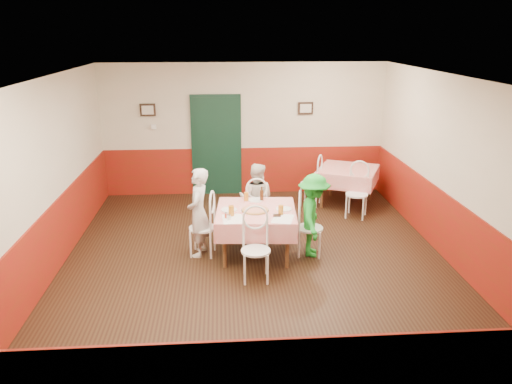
{
  "coord_description": "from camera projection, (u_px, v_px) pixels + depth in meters",
  "views": [
    {
      "loc": [
        -0.51,
        -7.01,
        3.44
      ],
      "look_at": [
        0.02,
        0.28,
        1.05
      ],
      "focal_mm": 35.0,
      "sensor_mm": 36.0,
      "label": 1
    }
  ],
  "objects": [
    {
      "name": "floor",
      "position": [
        256.0,
        262.0,
        7.75
      ],
      "size": [
        7.0,
        7.0,
        0.0
      ],
      "primitive_type": "plane",
      "color": "black",
      "rests_on": "ground"
    },
    {
      "name": "ceiling",
      "position": [
        256.0,
        78.0,
        6.88
      ],
      "size": [
        7.0,
        7.0,
        0.0
      ],
      "primitive_type": "plane",
      "color": "white",
      "rests_on": "back_wall"
    },
    {
      "name": "back_wall",
      "position": [
        244.0,
        130.0,
        10.63
      ],
      "size": [
        6.0,
        0.1,
        2.8
      ],
      "primitive_type": "cube",
      "color": "beige",
      "rests_on": "ground"
    },
    {
      "name": "front_wall",
      "position": [
        287.0,
        297.0,
        3.99
      ],
      "size": [
        6.0,
        0.1,
        2.8
      ],
      "primitive_type": "cube",
      "color": "beige",
      "rests_on": "ground"
    },
    {
      "name": "left_wall",
      "position": [
        47.0,
        179.0,
        7.11
      ],
      "size": [
        0.1,
        7.0,
        2.8
      ],
      "primitive_type": "cube",
      "color": "beige",
      "rests_on": "ground"
    },
    {
      "name": "right_wall",
      "position": [
        454.0,
        171.0,
        7.52
      ],
      "size": [
        0.1,
        7.0,
        2.8
      ],
      "primitive_type": "cube",
      "color": "beige",
      "rests_on": "ground"
    },
    {
      "name": "wainscot_back",
      "position": [
        245.0,
        170.0,
        10.9
      ],
      "size": [
        6.0,
        0.03,
        1.0
      ],
      "primitive_type": "cube",
      "color": "maroon",
      "rests_on": "ground"
    },
    {
      "name": "wainscot_left",
      "position": [
        55.0,
        238.0,
        7.39
      ],
      "size": [
        0.03,
        7.0,
        1.0
      ],
      "primitive_type": "cube",
      "color": "maroon",
      "rests_on": "ground"
    },
    {
      "name": "wainscot_right",
      "position": [
        446.0,
        227.0,
        7.8
      ],
      "size": [
        0.03,
        7.0,
        1.0
      ],
      "primitive_type": "cube",
      "color": "maroon",
      "rests_on": "ground"
    },
    {
      "name": "door",
      "position": [
        216.0,
        147.0,
        10.65
      ],
      "size": [
        0.96,
        0.06,
        2.1
      ],
      "primitive_type": "cube",
      "color": "black",
      "rests_on": "ground"
    },
    {
      "name": "picture_left",
      "position": [
        148.0,
        110.0,
        10.31
      ],
      "size": [
        0.32,
        0.03,
        0.26
      ],
      "primitive_type": "cube",
      "color": "black",
      "rests_on": "back_wall"
    },
    {
      "name": "picture_right",
      "position": [
        306.0,
        108.0,
        10.53
      ],
      "size": [
        0.32,
        0.03,
        0.26
      ],
      "primitive_type": "cube",
      "color": "black",
      "rests_on": "back_wall"
    },
    {
      "name": "thermostat",
      "position": [
        154.0,
        127.0,
        10.42
      ],
      "size": [
        0.1,
        0.03,
        0.1
      ],
      "primitive_type": "cube",
      "color": "white",
      "rests_on": "back_wall"
    },
    {
      "name": "main_table",
      "position": [
        256.0,
        232.0,
        7.9
      ],
      "size": [
        1.31,
        1.31,
        0.77
      ],
      "primitive_type": "cube",
      "rotation": [
        0.0,
        0.0,
        -0.08
      ],
      "color": "red",
      "rests_on": "ground"
    },
    {
      "name": "second_table",
      "position": [
        347.0,
        186.0,
        10.21
      ],
      "size": [
        1.49,
        1.49,
        0.77
      ],
      "primitive_type": "cube",
      "rotation": [
        0.0,
        0.0,
        -0.43
      ],
      "color": "red",
      "rests_on": "ground"
    },
    {
      "name": "chair_left",
      "position": [
        202.0,
        228.0,
        7.88
      ],
      "size": [
        0.49,
        0.49,
        0.9
      ],
      "primitive_type": null,
      "rotation": [
        0.0,
        0.0,
        -1.75
      ],
      "color": "white",
      "rests_on": "ground"
    },
    {
      "name": "chair_right",
      "position": [
        310.0,
        228.0,
        7.87
      ],
      "size": [
        0.49,
        0.49,
        0.9
      ],
      "primitive_type": null,
      "rotation": [
        0.0,
        0.0,
        1.39
      ],
      "color": "white",
      "rests_on": "ground"
    },
    {
      "name": "chair_far",
      "position": [
        256.0,
        210.0,
        8.68
      ],
      "size": [
        0.43,
        0.43,
        0.9
      ],
      "primitive_type": null,
      "rotation": [
        0.0,
        0.0,
        3.11
      ],
      "color": "white",
      "rests_on": "ground"
    },
    {
      "name": "chair_near",
      "position": [
        256.0,
        251.0,
        7.06
      ],
      "size": [
        0.43,
        0.43,
        0.9
      ],
      "primitive_type": null,
      "rotation": [
        0.0,
        0.0,
        -0.04
      ],
      "color": "white",
      "rests_on": "ground"
    },
    {
      "name": "chair_second_a",
      "position": [
        311.0,
        184.0,
        10.13
      ],
      "size": [
        0.56,
        0.56,
        0.9
      ],
      "primitive_type": null,
      "rotation": [
        0.0,
        0.0,
        -2.01
      ],
      "color": "white",
      "rests_on": "ground"
    },
    {
      "name": "chair_second_b",
      "position": [
        357.0,
        194.0,
        9.47
      ],
      "size": [
        0.56,
        0.56,
        0.9
      ],
      "primitive_type": null,
      "rotation": [
        0.0,
        0.0,
        -0.43
      ],
      "color": "white",
      "rests_on": "ground"
    },
    {
      "name": "pizza",
      "position": [
        255.0,
        210.0,
        7.72
      ],
      "size": [
        0.44,
        0.44,
        0.03
      ],
      "primitive_type": "cylinder",
      "rotation": [
        0.0,
        0.0,
        -0.08
      ],
      "color": "#B74723",
      "rests_on": "main_table"
    },
    {
      "name": "plate_left",
      "position": [
        229.0,
        210.0,
        7.75
      ],
      "size": [
        0.27,
        0.27,
        0.01
      ],
      "primitive_type": "cylinder",
      "rotation": [
        0.0,
        0.0,
        -0.08
      ],
      "color": "white",
      "rests_on": "main_table"
    },
    {
      "name": "plate_right",
      "position": [
        284.0,
        209.0,
        7.79
      ],
      "size": [
        0.27,
        0.27,
        0.01
      ],
      "primitive_type": "cylinder",
      "rotation": [
        0.0,
        0.0,
        -0.08
      ],
      "color": "white",
      "rests_on": "main_table"
    },
    {
      "name": "plate_far",
      "position": [
        256.0,
        200.0,
        8.19
      ],
      "size": [
        0.27,
        0.27,
        0.01
      ],
      "primitive_type": "cylinder",
      "rotation": [
        0.0,
        0.0,
        -0.08
      ],
      "color": "white",
      "rests_on": "main_table"
    },
    {
      "name": "glass_a",
      "position": [
        231.0,
        211.0,
        7.5
      ],
      "size": [
        0.09,
        0.09,
        0.16
      ],
      "primitive_type": "cylinder",
      "rotation": [
        0.0,
        0.0,
        -0.08
      ],
      "color": "#BF7219",
      "rests_on": "main_table"
    },
    {
      "name": "glass_b",
      "position": [
        281.0,
        210.0,
        7.56
      ],
      "size": [
        0.08,
        0.08,
        0.14
      ],
      "primitive_type": "cylinder",
      "rotation": [
        0.0,
        0.0,
        -0.08
      ],
      "color": "#BF7219",
      "rests_on": "main_table"
    },
    {
      "name": "glass_c",
      "position": [
        246.0,
        197.0,
        8.16
      ],
      "size": [
        0.08,
        0.08,
        0.14
      ],
      "primitive_type": "cylinder",
      "rotation": [
        0.0,
        0.0,
        -0.08
      ],
      "color": "#BF7219",
      "rests_on": "main_table"
    },
    {
      "name": "beer_bottle",
      "position": [
        262.0,
        194.0,
        8.15
      ],
      "size": [
        0.06,
        0.06,
        0.22
      ],
      "primitive_type": "cylinder",
      "rotation": [
        0.0,
        0.0,
        -0.08
      ],
      "color": "#381C0A",
      "rests_on": "main_table"
    },
    {
      "name": "shaker_a",
      "position": [
        228.0,
        217.0,
        7.36
      ],
      "size": [
        0.04,
        0.04,
        0.09
      ],
      "primitive_type": "cylinder",
      "rotation": [
        0.0,
        0.0,
        -0.08
      ],
      "color": "silver",
      "rests_on": "main_table"
    },
    {
      "name": "shaker_b",
      "position": [
        229.0,
        217.0,
        7.33
      ],
      "size": [
        0.04,
        0.04,
        0.09
      ],
      "primitive_type": "cylinder",
      "rotation": [
        0.0,
        0.0,
        -0.08
      ],
      "color": "silver",
      "rests_on": "main_table"
    },
    {
      "name": "shaker_c",
      "position": [
        226.0,
        215.0,
        7.41
      ],
      "size": [
        0.04,
        0.04,
        0.09
      ],
      "primitive_type": "cylinder",
      "rotation": [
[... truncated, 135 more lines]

